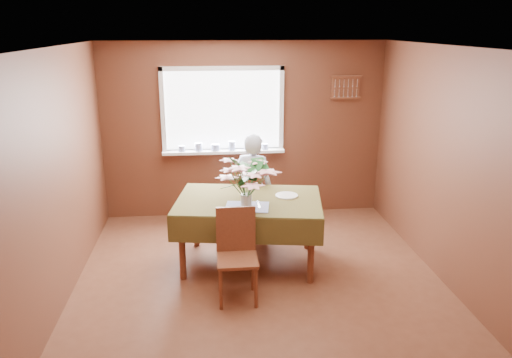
{
  "coord_description": "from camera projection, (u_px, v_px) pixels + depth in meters",
  "views": [
    {
      "loc": [
        -0.54,
        -4.75,
        2.7
      ],
      "look_at": [
        0.0,
        0.55,
        1.05
      ],
      "focal_mm": 35.0,
      "sensor_mm": 36.0,
      "label": 1
    }
  ],
  "objects": [
    {
      "name": "chair_far",
      "position": [
        248.0,
        201.0,
        6.5
      ],
      "size": [
        0.49,
        0.49,
        0.93
      ],
      "rotation": [
        0.0,
        0.0,
        2.88
      ],
      "color": "brown",
      "rests_on": "floor"
    },
    {
      "name": "wall_left",
      "position": [
        55.0,
        182.0,
        4.8
      ],
      "size": [
        0.0,
        4.5,
        4.5
      ],
      "primitive_type": "plane",
      "rotation": [
        1.57,
        0.0,
        1.57
      ],
      "color": "brown",
      "rests_on": "floor"
    },
    {
      "name": "spoon_rack",
      "position": [
        346.0,
        88.0,
        7.06
      ],
      "size": [
        0.44,
        0.05,
        0.33
      ],
      "color": "brown",
      "rests_on": "wall_back"
    },
    {
      "name": "window_assembly",
      "position": [
        223.0,
        125.0,
        7.02
      ],
      "size": [
        1.72,
        0.2,
        1.22
      ],
      "color": "white",
      "rests_on": "wall_back"
    },
    {
      "name": "floor",
      "position": [
        261.0,
        287.0,
        5.36
      ],
      "size": [
        4.5,
        4.5,
        0.0
      ],
      "primitive_type": "plane",
      "color": "brown",
      "rests_on": "ground"
    },
    {
      "name": "wall_right",
      "position": [
        452.0,
        170.0,
        5.19
      ],
      "size": [
        0.0,
        4.5,
        4.5
      ],
      "primitive_type": "plane",
      "rotation": [
        1.57,
        0.0,
        -1.57
      ],
      "color": "brown",
      "rests_on": "floor"
    },
    {
      "name": "dining_table",
      "position": [
        249.0,
        207.0,
        5.71
      ],
      "size": [
        1.8,
        1.36,
        0.8
      ],
      "rotation": [
        0.0,
        0.0,
        -0.16
      ],
      "color": "brown",
      "rests_on": "floor"
    },
    {
      "name": "wall_back",
      "position": [
        244.0,
        131.0,
        7.13
      ],
      "size": [
        4.0,
        0.0,
        4.0
      ],
      "primitive_type": "plane",
      "rotation": [
        1.57,
        0.0,
        0.0
      ],
      "color": "brown",
      "rests_on": "floor"
    },
    {
      "name": "seated_woman",
      "position": [
        253.0,
        187.0,
        6.43
      ],
      "size": [
        0.6,
        0.51,
        1.4
      ],
      "primitive_type": "imported",
      "rotation": [
        0.0,
        0.0,
        2.75
      ],
      "color": "white",
      "rests_on": "floor"
    },
    {
      "name": "side_plate",
      "position": [
        287.0,
        196.0,
        5.79
      ],
      "size": [
        0.32,
        0.32,
        0.01
      ],
      "primitive_type": "cylinder",
      "rotation": [
        0.0,
        0.0,
        -0.29
      ],
      "color": "white",
      "rests_on": "dining_table"
    },
    {
      "name": "wall_front",
      "position": [
        305.0,
        289.0,
        2.85
      ],
      "size": [
        4.0,
        0.0,
        4.0
      ],
      "primitive_type": "plane",
      "rotation": [
        -1.57,
        0.0,
        0.0
      ],
      "color": "brown",
      "rests_on": "floor"
    },
    {
      "name": "table_knife",
      "position": [
        258.0,
        204.0,
        5.51
      ],
      "size": [
        0.02,
        0.24,
        0.0
      ],
      "primitive_type": "cube",
      "rotation": [
        0.0,
        0.0,
        -0.01
      ],
      "color": "silver",
      "rests_on": "dining_table"
    },
    {
      "name": "ceiling",
      "position": [
        262.0,
        47.0,
        4.62
      ],
      "size": [
        4.5,
        4.5,
        0.0
      ],
      "primitive_type": "plane",
      "rotation": [
        3.14,
        0.0,
        0.0
      ],
      "color": "white",
      "rests_on": "wall_back"
    },
    {
      "name": "chair_near",
      "position": [
        237.0,
        250.0,
        5.05
      ],
      "size": [
        0.4,
        0.4,
        0.94
      ],
      "rotation": [
        0.0,
        0.0,
        -0.0
      ],
      "color": "brown",
      "rests_on": "floor"
    },
    {
      "name": "flower_bouquet",
      "position": [
        246.0,
        178.0,
        5.32
      ],
      "size": [
        0.61,
        0.61,
        0.53
      ],
      "rotation": [
        0.0,
        0.0,
        -0.04
      ],
      "color": "white",
      "rests_on": "dining_table"
    }
  ]
}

